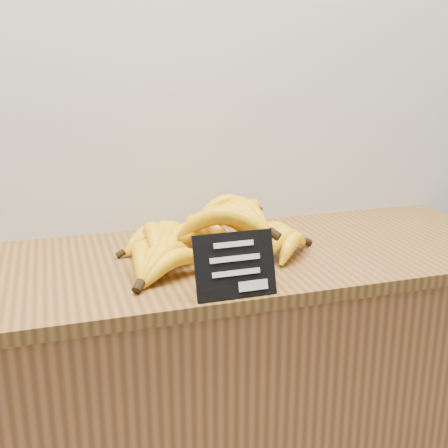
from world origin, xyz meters
The scene contains 4 objects.
counter centered at (0.11, 2.75, 0.45)m, with size 1.32×0.50×0.90m, color #A56635.
counter_top centered at (0.11, 2.75, 0.92)m, with size 1.51×0.54×0.03m, color brown.
chalkboard_sign centered at (0.08, 2.51, 0.99)m, with size 0.16×0.01×0.13m, color black.
banana_pile centered at (0.08, 2.76, 0.98)m, with size 0.52×0.38×0.13m.
Camera 1 is at (-0.25, 1.54, 1.39)m, focal length 45.00 mm.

